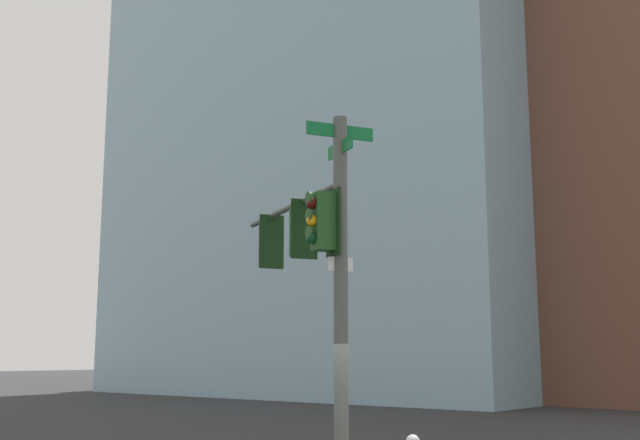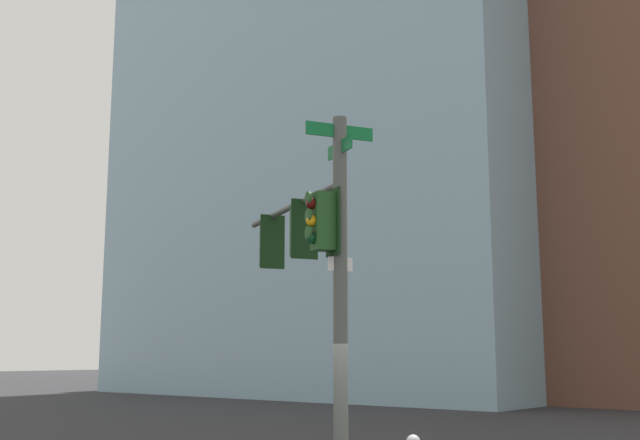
# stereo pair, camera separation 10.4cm
# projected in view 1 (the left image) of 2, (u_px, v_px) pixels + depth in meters

# --- Properties ---
(signal_pole_assembly) EXTENTS (4.80, 2.87, 6.45)m
(signal_pole_assembly) POSITION_uv_depth(u_px,v_px,m) (312.00, 253.00, 14.49)
(signal_pole_assembly) COLOR #4C514C
(signal_pole_assembly) RESTS_ON ground_plane
(building_brick_nearside) EXTENTS (21.93, 17.84, 36.25)m
(building_brick_nearside) POSITION_uv_depth(u_px,v_px,m) (580.00, 82.00, 46.07)
(building_brick_nearside) COLOR brown
(building_brick_nearside) RESTS_ON ground_plane
(building_brick_farside) EXTENTS (18.24, 14.87, 39.89)m
(building_brick_farside) POSITION_uv_depth(u_px,v_px,m) (374.00, 147.00, 67.54)
(building_brick_farside) COLOR brown
(building_brick_farside) RESTS_ON ground_plane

